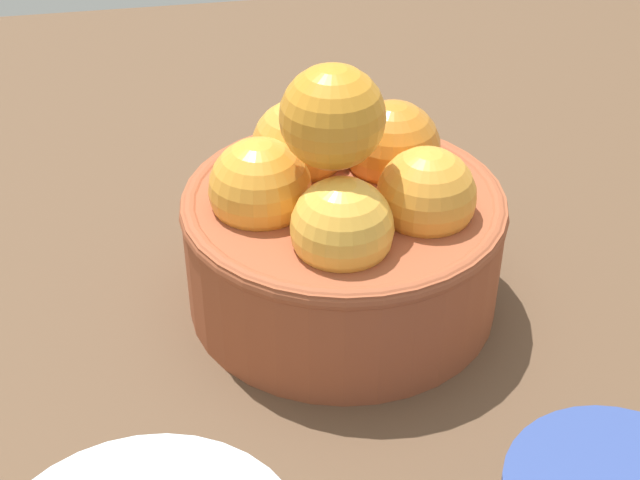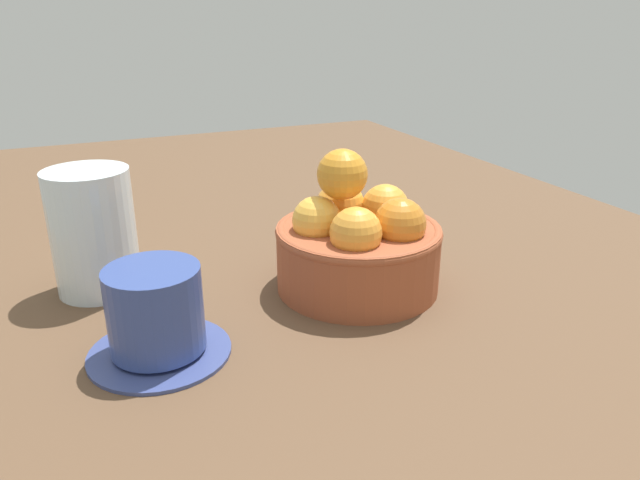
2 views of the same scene
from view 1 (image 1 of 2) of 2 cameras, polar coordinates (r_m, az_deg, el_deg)
ground_plane at (r=47.03cm, az=1.35°, el=-5.40°), size 155.49×84.64×3.70cm
terracotta_bowl at (r=43.15cm, az=1.41°, el=0.99°), size 15.29×15.29×13.17cm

